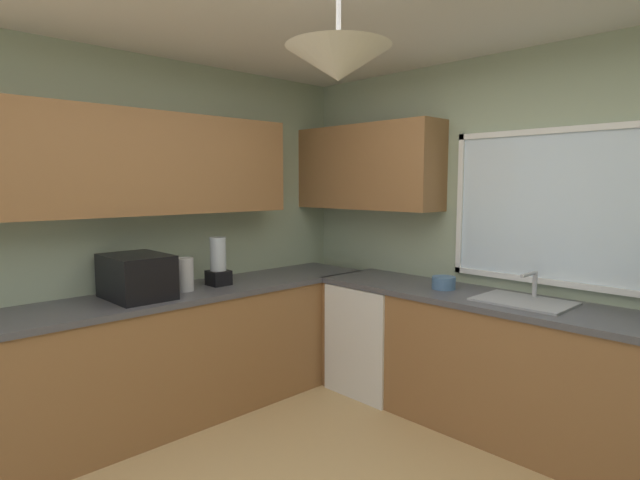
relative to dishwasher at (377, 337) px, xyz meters
The scene contains 9 objects.
room_shell 1.86m from the dishwasher, 58.92° to the right, with size 4.20×3.93×2.63m.
counter_run_left 1.70m from the dishwasher, 112.84° to the right, with size 0.65×3.54×0.91m.
counter_run_back 1.28m from the dishwasher, ahead, with size 3.29×0.65×0.91m.
dishwasher is the anchor object (origin of this frame).
microwave 1.92m from the dishwasher, 111.34° to the right, with size 0.48×0.36×0.29m, color black.
kettle 1.61m from the dishwasher, 115.40° to the right, with size 0.12×0.12×0.24m, color #B7B7BC.
sink_assembly 1.27m from the dishwasher, ahead, with size 0.57×0.40×0.19m.
bowl 0.79m from the dishwasher, ahead, with size 0.17×0.17×0.09m, color #4C7099.
blender_appliance 1.40m from the dishwasher, 121.92° to the right, with size 0.15×0.15×0.36m.
Camera 1 is at (1.51, -1.55, 1.66)m, focal length 28.68 mm.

